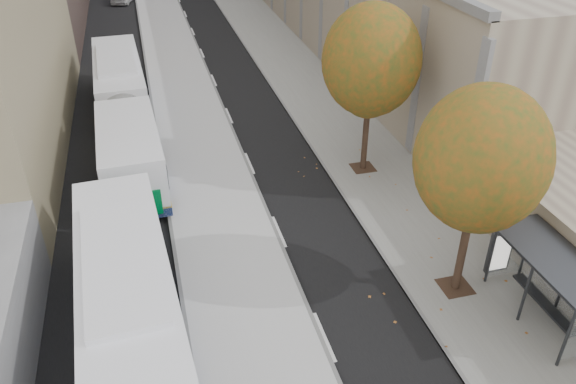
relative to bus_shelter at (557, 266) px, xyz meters
name	(u,v)px	position (x,y,z in m)	size (l,w,h in m)	color
bus_platform	(182,88)	(-9.56, 24.04, -2.11)	(4.25, 150.00, 0.15)	silver
sidewalk	(300,77)	(-1.56, 24.04, -2.15)	(4.75, 150.00, 0.08)	gray
bus_shelter	(557,266)	(0.00, 0.00, 0.00)	(1.90, 4.40, 2.53)	#383A3F
tree_c	(481,160)	(-2.09, 2.04, 3.06)	(4.20, 4.20, 7.28)	black
tree_d	(371,61)	(-2.09, 11.04, 3.28)	(4.40, 4.40, 7.60)	black
bus_far	(124,109)	(-13.13, 17.73, -0.55)	(3.33, 18.08, 3.00)	white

